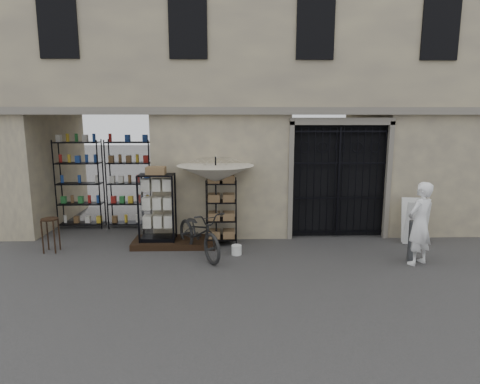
{
  "coord_description": "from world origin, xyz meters",
  "views": [
    {
      "loc": [
        -1.09,
        -7.94,
        3.06
      ],
      "look_at": [
        -0.8,
        1.4,
        1.35
      ],
      "focal_mm": 30.0,
      "sensor_mm": 36.0,
      "label": 1
    }
  ],
  "objects_px": {
    "wire_rack": "(221,212)",
    "easel_sign": "(414,222)",
    "market_umbrella": "(216,169)",
    "wooden_stool": "(51,234)",
    "display_cabinet": "(158,211)",
    "shopkeeper": "(416,264)",
    "bicycle": "(199,255)",
    "steel_bollard": "(412,241)",
    "white_bucket": "(237,250)"
  },
  "relations": [
    {
      "from": "white_bucket",
      "to": "bicycle",
      "type": "height_order",
      "value": "bicycle"
    },
    {
      "from": "market_umbrella",
      "to": "white_bucket",
      "type": "distance_m",
      "value": 1.97
    },
    {
      "from": "display_cabinet",
      "to": "steel_bollard",
      "type": "height_order",
      "value": "display_cabinet"
    },
    {
      "from": "easel_sign",
      "to": "market_umbrella",
      "type": "bearing_deg",
      "value": -171.89
    },
    {
      "from": "wire_rack",
      "to": "bicycle",
      "type": "xyz_separation_m",
      "value": [
        -0.5,
        -0.84,
        -0.8
      ]
    },
    {
      "from": "bicycle",
      "to": "steel_bollard",
      "type": "bearing_deg",
      "value": -35.8
    },
    {
      "from": "display_cabinet",
      "to": "white_bucket",
      "type": "relative_size",
      "value": 7.58
    },
    {
      "from": "market_umbrella",
      "to": "wooden_stool",
      "type": "xyz_separation_m",
      "value": [
        -3.83,
        -0.38,
        -1.46
      ]
    },
    {
      "from": "wire_rack",
      "to": "market_umbrella",
      "type": "relative_size",
      "value": 0.62
    },
    {
      "from": "wire_rack",
      "to": "white_bucket",
      "type": "relative_size",
      "value": 7.07
    },
    {
      "from": "market_umbrella",
      "to": "steel_bollard",
      "type": "xyz_separation_m",
      "value": [
        4.28,
        -1.26,
        -1.43
      ]
    },
    {
      "from": "display_cabinet",
      "to": "easel_sign",
      "type": "distance_m",
      "value": 6.28
    },
    {
      "from": "wire_rack",
      "to": "wooden_stool",
      "type": "bearing_deg",
      "value": -149.32
    },
    {
      "from": "display_cabinet",
      "to": "steel_bollard",
      "type": "distance_m",
      "value": 5.83
    },
    {
      "from": "bicycle",
      "to": "wooden_stool",
      "type": "distance_m",
      "value": 3.51
    },
    {
      "from": "bicycle",
      "to": "white_bucket",
      "type": "bearing_deg",
      "value": -28.41
    },
    {
      "from": "display_cabinet",
      "to": "market_umbrella",
      "type": "distance_m",
      "value": 1.73
    },
    {
      "from": "market_umbrella",
      "to": "shopkeeper",
      "type": "xyz_separation_m",
      "value": [
        4.33,
        -1.43,
        -1.88
      ]
    },
    {
      "from": "shopkeeper",
      "to": "wooden_stool",
      "type": "bearing_deg",
      "value": -38.41
    },
    {
      "from": "bicycle",
      "to": "easel_sign",
      "type": "relative_size",
      "value": 1.84
    },
    {
      "from": "market_umbrella",
      "to": "wooden_stool",
      "type": "bearing_deg",
      "value": -174.34
    },
    {
      "from": "shopkeeper",
      "to": "white_bucket",
      "type": "bearing_deg",
      "value": -41.48
    },
    {
      "from": "wooden_stool",
      "to": "steel_bollard",
      "type": "bearing_deg",
      "value": -6.16
    },
    {
      "from": "wire_rack",
      "to": "market_umbrella",
      "type": "bearing_deg",
      "value": -118.12
    },
    {
      "from": "wooden_stool",
      "to": "easel_sign",
      "type": "height_order",
      "value": "easel_sign"
    },
    {
      "from": "wire_rack",
      "to": "steel_bollard",
      "type": "height_order",
      "value": "wire_rack"
    },
    {
      "from": "wire_rack",
      "to": "easel_sign",
      "type": "xyz_separation_m",
      "value": [
        4.74,
        -0.19,
        -0.23
      ]
    },
    {
      "from": "steel_bollard",
      "to": "white_bucket",
      "type": "bearing_deg",
      "value": 172.01
    },
    {
      "from": "white_bucket",
      "to": "market_umbrella",
      "type": "bearing_deg",
      "value": 123.61
    },
    {
      "from": "wire_rack",
      "to": "wooden_stool",
      "type": "relative_size",
      "value": 2.04
    },
    {
      "from": "wooden_stool",
      "to": "shopkeeper",
      "type": "xyz_separation_m",
      "value": [
        8.16,
        -1.05,
        -0.42
      ]
    },
    {
      "from": "display_cabinet",
      "to": "wire_rack",
      "type": "bearing_deg",
      "value": -18.68
    },
    {
      "from": "wooden_stool",
      "to": "easel_sign",
      "type": "xyz_separation_m",
      "value": [
        8.7,
        0.29,
        0.15
      ]
    },
    {
      "from": "white_bucket",
      "to": "steel_bollard",
      "type": "bearing_deg",
      "value": -7.99
    },
    {
      "from": "white_bucket",
      "to": "easel_sign",
      "type": "height_order",
      "value": "easel_sign"
    },
    {
      "from": "display_cabinet",
      "to": "market_umbrella",
      "type": "bearing_deg",
      "value": -22.41
    },
    {
      "from": "white_bucket",
      "to": "shopkeeper",
      "type": "relative_size",
      "value": 0.13
    },
    {
      "from": "wooden_stool",
      "to": "shopkeeper",
      "type": "relative_size",
      "value": 0.45
    },
    {
      "from": "steel_bollard",
      "to": "wooden_stool",
      "type": "bearing_deg",
      "value": 173.84
    },
    {
      "from": "display_cabinet",
      "to": "shopkeeper",
      "type": "bearing_deg",
      "value": -36.95
    },
    {
      "from": "display_cabinet",
      "to": "shopkeeper",
      "type": "distance_m",
      "value": 5.97
    },
    {
      "from": "wooden_stool",
      "to": "steel_bollard",
      "type": "relative_size",
      "value": 0.88
    },
    {
      "from": "wire_rack",
      "to": "easel_sign",
      "type": "distance_m",
      "value": 4.74
    },
    {
      "from": "market_umbrella",
      "to": "wooden_stool",
      "type": "distance_m",
      "value": 4.12
    },
    {
      "from": "steel_bollard",
      "to": "easel_sign",
      "type": "bearing_deg",
      "value": 63.26
    },
    {
      "from": "white_bucket",
      "to": "steel_bollard",
      "type": "height_order",
      "value": "steel_bollard"
    },
    {
      "from": "white_bucket",
      "to": "wire_rack",
      "type": "bearing_deg",
      "value": 113.0
    },
    {
      "from": "display_cabinet",
      "to": "bicycle",
      "type": "height_order",
      "value": "display_cabinet"
    },
    {
      "from": "steel_bollard",
      "to": "shopkeeper",
      "type": "relative_size",
      "value": 0.51
    },
    {
      "from": "white_bucket",
      "to": "display_cabinet",
      "type": "bearing_deg",
      "value": 159.55
    }
  ]
}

